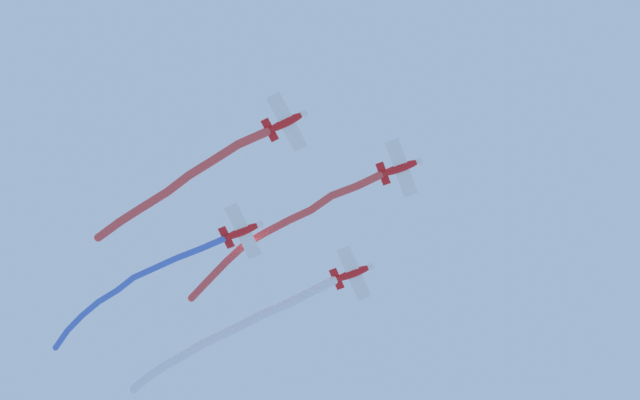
{
  "coord_description": "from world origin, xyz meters",
  "views": [
    {
      "loc": [
        4.28,
        30.08,
        5.49
      ],
      "look_at": [
        3.8,
        0.86,
        85.77
      ],
      "focal_mm": 50.31,
      "sensor_mm": 36.0,
      "label": 1
    }
  ],
  "objects": [
    {
      "name": "airplane_lead",
      "position": [
        -3.78,
        4.21,
        85.86
      ],
      "size": [
        4.54,
        5.89,
        1.47
      ],
      "rotation": [
        0.0,
        0.0,
        2.77
      ],
      "color": "red"
    },
    {
      "name": "smoke_trail_lead",
      "position": [
        7.9,
        -2.83,
        86.71
      ],
      "size": [
        19.23,
        14.7,
        2.32
      ],
      "color": "#DB4C4C"
    },
    {
      "name": "airplane_left_wing",
      "position": [
        0.4,
        -6.59,
        85.46
      ],
      "size": [
        4.53,
        5.86,
        1.47
      ],
      "rotation": [
        0.0,
        0.0,
        2.74
      ],
      "color": "red"
    },
    {
      "name": "smoke_trail_left_wing",
      "position": [
        13.14,
        -14.13,
        86.42
      ],
      "size": [
        21.78,
        14.97,
        3.14
      ],
      "color": "white"
    },
    {
      "name": "airplane_right_wing",
      "position": [
        7.03,
        8.39,
        86.16
      ],
      "size": [
        4.5,
        5.77,
        1.47
      ],
      "rotation": [
        0.0,
        0.0,
        2.66
      ],
      "color": "red"
    },
    {
      "name": "smoke_trail_right_wing",
      "position": [
        17.57,
        1.69,
        87.27
      ],
      "size": [
        17.89,
        12.75,
        3.25
      ],
      "color": "#DB4C4C"
    },
    {
      "name": "airplane_slot",
      "position": [
        11.2,
        -2.41,
        85.66
      ],
      "size": [
        4.53,
        5.84,
        1.47
      ],
      "rotation": [
        0.0,
        0.0,
        2.72
      ],
      "color": "red"
    },
    {
      "name": "smoke_trail_slot",
      "position": [
        22.98,
        -9.56,
        87.45
      ],
      "size": [
        19.05,
        14.87,
        4.33
      ],
      "color": "#4C75DB"
    }
  ]
}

